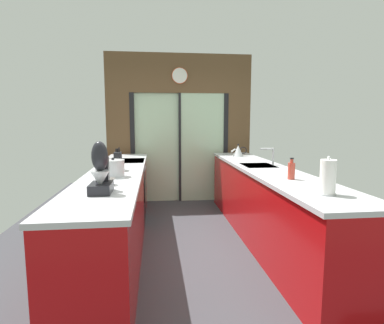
% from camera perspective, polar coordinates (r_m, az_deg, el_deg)
% --- Properties ---
extents(ground_plane, '(5.04, 7.60, 0.02)m').
position_cam_1_polar(ground_plane, '(4.31, -0.25, -13.03)').
color(ground_plane, '#38383D').
extents(back_wall_unit, '(2.64, 0.12, 2.70)m').
position_cam_1_polar(back_wall_unit, '(5.83, -2.25, 7.71)').
color(back_wall_unit, brown).
rests_on(back_wall_unit, ground_plane).
extents(left_counter_run, '(0.62, 3.80, 0.92)m').
position_cam_1_polar(left_counter_run, '(3.72, -13.67, -8.88)').
color(left_counter_run, '#AD0C0F').
rests_on(left_counter_run, ground_plane).
extents(right_counter_run, '(0.62, 3.80, 0.92)m').
position_cam_1_polar(right_counter_run, '(4.09, 13.12, -7.41)').
color(right_counter_run, '#AD0C0F').
rests_on(right_counter_run, ground_plane).
extents(sink_faucet, '(0.19, 0.02, 0.23)m').
position_cam_1_polar(sink_faucet, '(4.26, 14.06, 1.52)').
color(sink_faucet, '#B7BABC').
rests_on(sink_faucet, right_counter_run).
extents(oven_range, '(0.60, 0.60, 0.92)m').
position_cam_1_polar(oven_range, '(4.80, -12.03, -5.26)').
color(oven_range, black).
rests_on(oven_range, ground_plane).
extents(mixing_bowl, '(0.16, 0.16, 0.06)m').
position_cam_1_polar(mixing_bowl, '(2.95, -15.15, -3.44)').
color(mixing_bowl, '#514C47').
rests_on(mixing_bowl, left_counter_run).
extents(knife_block, '(0.08, 0.14, 0.27)m').
position_cam_1_polar(knife_block, '(3.80, -13.27, 0.17)').
color(knife_block, black).
rests_on(knife_block, left_counter_run).
extents(stand_mixer, '(0.17, 0.27, 0.42)m').
position_cam_1_polar(stand_mixer, '(2.63, -16.22, -1.95)').
color(stand_mixer, black).
rests_on(stand_mixer, left_counter_run).
extents(stock_pot, '(0.24, 0.24, 0.20)m').
position_cam_1_polar(stock_pot, '(3.37, -14.09, -1.11)').
color(stock_pot, '#B7BABC').
rests_on(stock_pot, left_counter_run).
extents(kettle, '(0.26, 0.18, 0.21)m').
position_cam_1_polar(kettle, '(5.19, 8.37, 2.00)').
color(kettle, '#B7BABC').
rests_on(kettle, right_counter_run).
extents(soap_bottle, '(0.07, 0.07, 0.22)m').
position_cam_1_polar(soap_bottle, '(3.28, 17.56, -1.46)').
color(soap_bottle, '#B23D2D').
rests_on(soap_bottle, right_counter_run).
extents(paper_towel_roll, '(0.14, 0.14, 0.31)m').
position_cam_1_polar(paper_towel_roll, '(2.69, 23.38, -2.58)').
color(paper_towel_roll, '#B7BABC').
rests_on(paper_towel_roll, right_counter_run).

